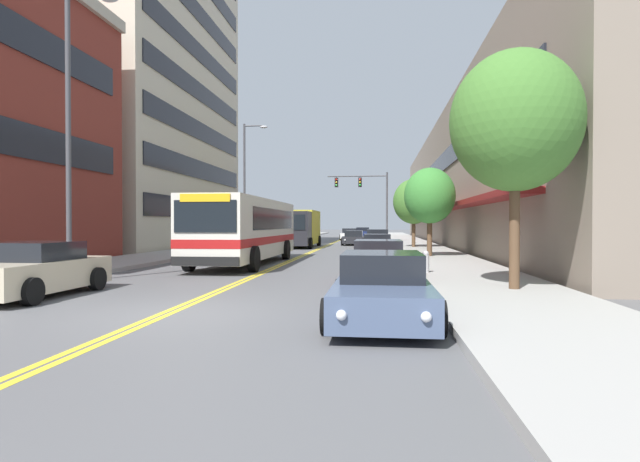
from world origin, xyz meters
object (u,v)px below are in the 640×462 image
Objects in this scene: street_lamp_left_near at (74,115)px; street_lamp_left_far at (247,177)px; car_black_parked_right_far at (377,246)px; street_tree_right_near at (515,122)px; car_charcoal_moving_lead at (354,238)px; traffic_signal_mast at (367,193)px; city_bus at (247,228)px; car_silver_parked_left_mid at (269,239)px; street_tree_right_far at (414,202)px; car_dark_grey_parked_right_end at (377,239)px; car_red_parked_right_mid at (378,263)px; car_navy_moving_second at (363,233)px; street_tree_right_mid at (430,196)px; box_truck at (301,228)px; car_slate_blue_parked_right_foreground at (382,289)px; car_champagne_parked_left_near at (32,271)px; fire_hydrant at (426,262)px; car_white_moving_third at (350,235)px.

street_lamp_left_near is 20.71m from street_lamp_left_far.
street_tree_right_near is (3.50, -15.24, 3.85)m from car_black_parked_right_far.
traffic_signal_mast is (1.06, 4.70, 4.27)m from car_charcoal_moving_lead.
street_lamp_left_far is (-3.42, 12.88, 3.59)m from city_bus.
street_lamp_left_far is at bearing -98.45° from car_silver_parked_left_mid.
city_bus is 2.24× the size of street_tree_right_far.
traffic_signal_mast is (-1.02, 8.95, 4.21)m from car_dark_grey_parked_right_end.
car_red_parked_right_mid is 23.82m from car_dark_grey_parked_right_end.
car_black_parked_right_far is 1.14× the size of car_dark_grey_parked_right_end.
car_navy_moving_second is (-1.90, 37.23, 0.06)m from car_black_parked_right_far.
car_black_parked_right_far is at bearing 142.39° from street_tree_right_mid.
car_silver_parked_left_mid is 1.05× the size of street_tree_right_mid.
car_slate_blue_parked_right_foreground is at bearing -78.20° from box_truck.
car_silver_parked_left_mid is 0.62× the size of box_truck.
car_slate_blue_parked_right_foreground is 34.34m from car_charcoal_moving_lead.
street_tree_right_far is (2.54, 27.27, 2.89)m from car_slate_blue_parked_right_foreground.
street_tree_right_far is (12.02, 22.34, -1.74)m from street_lamp_left_near.
city_bus is 2.55× the size of car_champagne_parked_left_near.
car_silver_parked_left_mid is at bearing 167.78° from box_truck.
street_tree_right_near is at bearing -36.87° from car_red_parked_right_mid.
car_black_parked_right_far is at bearing -87.08° from car_navy_moving_second.
box_truck is at bearing -12.22° from car_silver_parked_left_mid.
car_silver_parked_left_mid is 25.52m from street_lamp_left_near.
street_tree_right_far is (11.31, 25.25, 2.83)m from car_champagne_parked_left_near.
car_champagne_parked_left_near is 0.56× the size of box_truck.
street_tree_right_mid is at bearing 83.39° from fire_hydrant.
box_truck is at bearing -174.59° from car_dark_grey_parked_right_end.
fire_hydrant is at bearing 113.65° from street_tree_right_near.
car_charcoal_moving_lead is at bearing -102.66° from traffic_signal_mast.
car_champagne_parked_left_near is 32.93m from car_charcoal_moving_lead.
car_white_moving_third is (-1.31, -7.94, -0.04)m from car_navy_moving_second.
car_navy_moving_second is at bearing 94.21° from car_dark_grey_parked_right_end.
street_tree_right_mid reaches higher than car_silver_parked_left_mid.
car_black_parked_right_far is 0.70× the size of traffic_signal_mast.
street_tree_right_far is at bearing 65.87° from car_champagne_parked_left_near.
car_dark_grey_parked_right_end is at bearing 70.90° from city_bus.
traffic_signal_mast is (4.95, 26.21, 3.20)m from city_bus.
car_white_moving_third is 0.96× the size of street_tree_right_far.
car_slate_blue_parked_right_foreground is at bearing -64.61° from city_bus.
street_tree_right_near reaches higher than car_navy_moving_second.
car_dark_grey_parked_right_end is (5.98, 17.26, -1.01)m from city_bus.
box_truck is at bearing 82.27° from street_lamp_left_near.
car_navy_moving_second is at bearing 96.68° from street_tree_right_mid.
street_lamp_left_far is (-7.32, -8.63, 4.66)m from car_charcoal_moving_lead.
car_slate_blue_parked_right_foreground is 1.12× the size of car_dark_grey_parked_right_end.
street_tree_right_mid is (12.09, -8.88, -1.96)m from street_lamp_left_far.
car_champagne_parked_left_near is at bearing -97.15° from car_navy_moving_second.
street_lamp_left_far is at bearing 143.70° from street_tree_right_mid.
box_truck is 1.14× the size of traffic_signal_mast.
car_navy_moving_second is 26.97m from box_truck.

